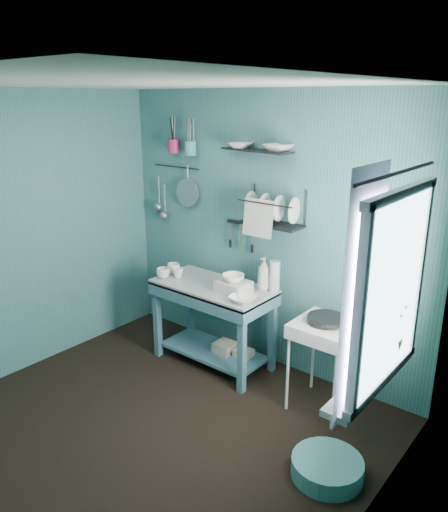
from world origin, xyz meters
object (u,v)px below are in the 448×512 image
Objects in this scene: water_bottle at (275,276)px; storage_tin_small at (244,359)px; mug_mid at (178,273)px; frying_pan at (326,319)px; potted_plant at (381,328)px; work_counter at (213,324)px; utensil_cup_magenta at (174,146)px; mug_right at (173,268)px; wash_tub at (233,287)px; utensil_cup_teal at (190,148)px; mug_left at (163,273)px; hotplate_stand at (323,366)px; storage_tin_large at (225,353)px; dish_rack at (272,207)px; floor_basin at (327,468)px; soap_bottle at (264,273)px; colander at (187,193)px.

water_bottle reaches higher than storage_tin_small.
mug_mid is 0.95m from water_bottle.
frying_pan is 0.82m from potted_plant.
utensil_cup_magenta reaches higher than work_counter.
mug_right is (-0.50, 0.00, 0.45)m from work_counter.
water_bottle is at bearing 41.63° from wash_tub.
wash_tub is 1.40m from utensil_cup_teal.
mug_left is 1.25m from utensil_cup_magenta.
hotplate_stand reaches higher than storage_tin_large.
hotplate_stand is at bearing -16.04° from dish_rack.
utensil_cup_teal is (-1.05, 0.09, 1.03)m from water_bottle.
hotplate_stand reaches higher than floor_basin.
potted_plant reaches higher than soap_bottle.
storage_tin_large is at bearing -144.30° from dish_rack.
dish_rack is 1.06m from colander.
soap_bottle is 0.94m from hotplate_stand.
utensil_cup_magenta reaches higher than floor_basin.
water_bottle is 1.28m from colander.
utensil_cup_teal reaches higher than storage_tin_small.
mug_left is at bearing -169.14° from wash_tub.
soap_bottle is at bearing 21.80° from mug_left.
wash_tub is (0.73, 0.14, 0.00)m from mug_left.
work_counter is 1.15m from hotplate_stand.
water_bottle reaches higher than floor_basin.
storage_tin_small is (0.30, 0.08, -0.30)m from work_counter.
mug_left reaches higher than floor_basin.
hotplate_stand is 1.57× the size of floor_basin.
potted_plant reaches higher than mug_right.
water_bottle is at bearing -6.19° from colander.
frying_pan is 1.09m from storage_tin_small.
dish_rack is 2.07m from floor_basin.
potted_plant is (1.33, -0.67, 0.13)m from soap_bottle.
hotplate_stand is 2.50× the size of frying_pan.
mug_mid reaches higher than storage_tin_large.
soap_bottle is at bearing -6.75° from utensil_cup_teal.
floor_basin is (2.06, -0.67, -0.78)m from mug_right.
utensil_cup_teal is at bearing 179.21° from hotplate_stand.
colander is at bearing 157.23° from wash_tub.
mug_right is at bearing -83.66° from utensil_cup_teal.
dish_rack reaches higher than work_counter.
mug_left is 0.14m from mug_mid.
hotplate_stand is at bearing 1.87° from wash_tub.
water_bottle is at bearing 12.37° from work_counter.
hotplate_stand is 1.04m from potted_plant.
work_counter is 1.94m from potted_plant.
work_counter is at bearing 156.76° from floor_basin.
storage_tin_large is at bearing 154.98° from wash_tub.
utensil_cup_teal is 1.97m from storage_tin_large.
dish_rack is (0.44, 0.26, 1.13)m from work_counter.
utensil_cup_magenta is 3.16m from floor_basin.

